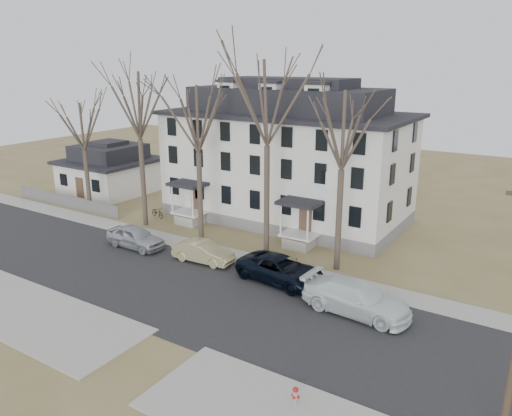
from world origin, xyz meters
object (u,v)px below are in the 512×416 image
Objects in this scene: boarding_house at (286,158)px; tree_center at (267,97)px; tree_mid_left at (197,114)px; tree_mid_right at (344,125)px; car_silver at (136,237)px; bicycle_left at (157,213)px; car_navy at (281,270)px; car_tan at (203,252)px; tree_bungalow at (82,123)px; fire_hydrant at (295,396)px; small_house at (110,171)px; car_white at (356,299)px; tree_far_left at (138,101)px.

tree_center reaches higher than boarding_house.
tree_mid_right is at bearing 0.00° from tree_mid_left.
tree_mid_right is 17.27m from car_silver.
car_silver is 7.42m from bicycle_left.
car_tan is at bearing 97.49° from car_navy.
tree_bungalow is at bearing -152.99° from boarding_house.
tree_center is 19.80m from fire_hydrant.
car_navy is (6.10, 0.08, 0.09)m from car_tan.
tree_bungalow reaches higher than small_house.
bicycle_left is at bearing 163.02° from tree_mid_left.
tree_mid_right is at bearing -69.22° from car_tan.
small_house is 33.82m from car_white.
car_tan is (-8.24, -3.86, -8.88)m from tree_mid_right.
tree_center is 19.23m from tree_bungalow.
tree_mid_right is 2.09× the size of car_white.
boarding_house is 3.41× the size of car_white.
tree_mid_left is 13.39m from car_navy.
car_navy is at bearing -61.95° from boarding_house.
tree_center is at bearing 0.00° from tree_far_left.
fire_hydrant is (22.18, -15.60, -0.05)m from bicycle_left.
tree_far_left is at bearing 180.00° from tree_mid_left.
boarding_house is 20.34m from small_house.
tree_bungalow reaches higher than fire_hydrant.
car_white is (20.86, -5.06, -9.46)m from tree_far_left.
car_silver is at bearing -133.07° from bicycle_left.
fire_hydrant is at bearing -25.40° from tree_bungalow.
small_house is 0.63× the size of tree_far_left.
car_white is 8.60m from fire_hydrant.
car_navy is 11.68m from fire_hydrant.
tree_center is at bearing 180.00° from tree_mid_right.
boarding_house is 14.27m from car_navy.
car_white reaches higher than car_tan.
bicycle_left is at bearing 170.97° from tree_center.
boarding_house reaches higher than car_white.
tree_bungalow reaches higher than car_silver.
tree_mid_left is 11.50m from tree_mid_right.
tree_center is (3.00, -8.15, 5.71)m from boarding_house.
car_tan reaches higher than fire_hydrant.
tree_bungalow is at bearing 180.00° from tree_center.
bicycle_left is (-0.52, 1.99, -9.88)m from tree_far_left.
tree_mid_right is at bearing -22.78° from car_navy.
tree_far_left reaches higher than tree_mid_left.
boarding_house reaches higher than bicycle_left.
car_silver is at bearing -114.50° from boarding_house.
car_navy reaches higher than car_tan.
tree_bungalow is 1.77× the size of car_white.
car_tan is (-2.74, -3.86, -10.36)m from tree_center.
tree_bungalow is (-16.00, -8.15, 2.74)m from boarding_house.
car_tan is (16.26, -3.86, -7.40)m from tree_bungalow.
small_house is 9.43m from tree_bungalow.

